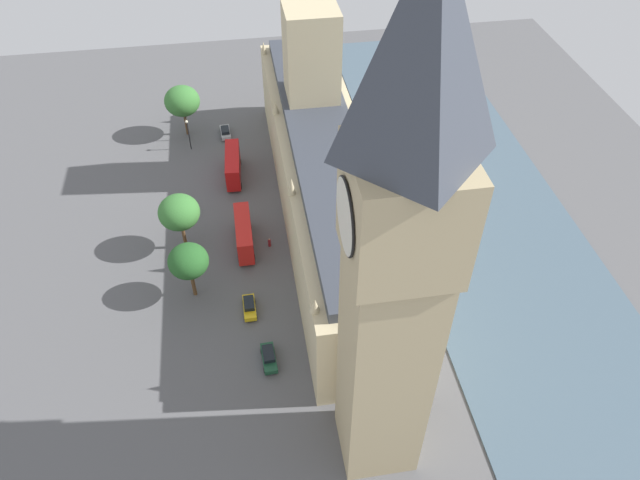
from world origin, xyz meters
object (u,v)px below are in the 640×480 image
(car_yellow_cab_kerbside, at_px, (249,306))
(street_lamp_trailing, at_px, (188,129))
(double_decker_bus_under_trees, at_px, (244,233))
(plane_tree_midblock, at_px, (188,261))
(clock_tower, at_px, (397,267))
(pedestrian_corner, at_px, (269,243))
(car_dark_green_near_tower, at_px, (269,357))
(street_lamp_slot_10, at_px, (186,121))
(parliament_building, at_px, (322,170))
(plane_tree_by_river_gate, at_px, (182,101))
(double_decker_bus_opposite_hall, at_px, (233,165))
(plane_tree_far_end, at_px, (179,212))
(car_silver_leading, at_px, (225,132))

(car_yellow_cab_kerbside, xyz_separation_m, street_lamp_trailing, (8.32, -42.63, 3.63))
(double_decker_bus_under_trees, bearing_deg, plane_tree_midblock, 48.98)
(double_decker_bus_under_trees, distance_m, car_yellow_cab_kerbside, 14.01)
(clock_tower, height_order, pedestrian_corner, clock_tower)
(car_dark_green_near_tower, relative_size, street_lamp_slot_10, 0.76)
(clock_tower, distance_m, pedestrian_corner, 47.93)
(parliament_building, relative_size, street_lamp_slot_10, 11.18)
(plane_tree_midblock, bearing_deg, car_yellow_cab_kerbside, 150.29)
(double_decker_bus_under_trees, xyz_separation_m, car_yellow_cab_kerbside, (0.29, 13.90, -1.75))
(plane_tree_by_river_gate, bearing_deg, street_lamp_slot_10, 99.09)
(double_decker_bus_under_trees, height_order, plane_tree_by_river_gate, plane_tree_by_river_gate)
(parliament_building, distance_m, street_lamp_trailing, 31.91)
(car_dark_green_near_tower, bearing_deg, clock_tower, 127.05)
(street_lamp_slot_10, bearing_deg, plane_tree_midblock, 91.04)
(pedestrian_corner, bearing_deg, street_lamp_trailing, 131.97)
(plane_tree_midblock, bearing_deg, plane_tree_by_river_gate, -88.53)
(double_decker_bus_opposite_hall, height_order, double_decker_bus_under_trees, same)
(double_decker_bus_under_trees, distance_m, plane_tree_midblock, 13.21)
(clock_tower, distance_m, plane_tree_by_river_gate, 78.17)
(pedestrian_corner, bearing_deg, parliament_building, 55.38)
(plane_tree_far_end, distance_m, plane_tree_by_river_gate, 33.14)
(street_lamp_slot_10, bearing_deg, parliament_building, 131.62)
(car_silver_leading, height_order, car_dark_green_near_tower, same)
(street_lamp_trailing, bearing_deg, plane_tree_far_end, 88.16)
(double_decker_bus_opposite_hall, bearing_deg, plane_tree_far_end, -113.61)
(parliament_building, bearing_deg, double_decker_bus_under_trees, 24.93)
(double_decker_bus_under_trees, distance_m, street_lamp_slot_10, 33.17)
(car_silver_leading, relative_size, pedestrian_corner, 2.96)
(double_decker_bus_under_trees, distance_m, car_dark_green_near_tower, 23.28)
(plane_tree_midblock, distance_m, street_lamp_trailing, 38.24)
(parliament_building, distance_m, double_decker_bus_opposite_hall, 19.98)
(double_decker_bus_under_trees, distance_m, pedestrian_corner, 4.44)
(street_lamp_trailing, bearing_deg, street_lamp_slot_10, -85.00)
(plane_tree_far_end, bearing_deg, double_decker_bus_opposite_hall, -116.46)
(car_silver_leading, distance_m, double_decker_bus_opposite_hall, 13.87)
(parliament_building, height_order, plane_tree_midblock, parliament_building)
(clock_tower, xyz_separation_m, street_lamp_trailing, (21.69, -65.69, -26.36))
(car_silver_leading, relative_size, double_decker_bus_opposite_hall, 0.45)
(car_yellow_cab_kerbside, xyz_separation_m, plane_tree_far_end, (9.20, -14.96, 6.54))
(clock_tower, height_order, car_dark_green_near_tower, clock_tower)
(double_decker_bus_under_trees, height_order, street_lamp_trailing, street_lamp_trailing)
(car_dark_green_near_tower, distance_m, pedestrian_corner, 22.42)
(car_silver_leading, relative_size, street_lamp_trailing, 0.73)
(plane_tree_midblock, distance_m, street_lamp_slot_10, 41.41)
(double_decker_bus_opposite_hall, xyz_separation_m, street_lamp_slot_10, (8.12, -13.29, 1.83))
(double_decker_bus_opposite_hall, bearing_deg, car_yellow_cab_kerbside, -86.33)
(car_yellow_cab_kerbside, bearing_deg, clock_tower, 119.68)
(plane_tree_midblock, distance_m, plane_tree_by_river_gate, 43.64)
(car_silver_leading, distance_m, car_yellow_cab_kerbside, 46.26)
(plane_tree_far_end, height_order, plane_tree_midblock, plane_tree_far_end)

